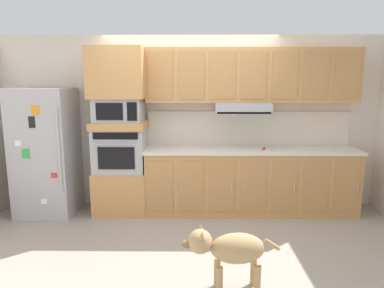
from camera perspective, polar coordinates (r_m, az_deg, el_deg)
name	(u,v)px	position (r m, az deg, el deg)	size (l,w,h in m)	color
ground_plane	(189,233)	(4.38, -0.50, -14.54)	(9.60, 9.60, 0.00)	#9E9389
back_kitchen_wall	(190,122)	(5.12, -0.29, 3.65)	(6.20, 0.12, 2.50)	beige
refrigerator	(46,152)	(5.19, -23.10, -1.21)	(0.76, 0.73, 1.76)	#ADADB2
oven_base_cabinet	(122,190)	(5.08, -11.53, -7.58)	(0.74, 0.62, 0.60)	tan
built_in_oven	(121,150)	(4.93, -11.79, -0.93)	(0.70, 0.62, 0.60)	#A8AAAF
appliance_mid_shelf	(120,125)	(4.88, -11.93, 3.11)	(0.74, 0.62, 0.10)	tan
microwave	(119,110)	(4.86, -12.02, 5.57)	(0.64, 0.54, 0.32)	#A8AAAF
appliance_upper_cabinet	(118,73)	(4.85, -12.24, 11.47)	(0.74, 0.62, 0.68)	tan
lower_cabinet_run	(250,181)	(4.98, 9.64, -6.18)	(2.93, 0.63, 0.88)	tan
countertop_slab	(251,150)	(4.88, 9.79, -0.97)	(2.97, 0.64, 0.04)	silver
backsplash_panel	(248,128)	(5.12, 9.37, 2.61)	(2.97, 0.02, 0.50)	silver
upper_cabinet_with_hood	(251,78)	(4.91, 9.82, 10.85)	(2.93, 0.48, 0.88)	tan
screwdriver	(264,149)	(4.83, 11.98, -0.76)	(0.16, 0.15, 0.03)	red
dog	(229,249)	(3.15, 6.22, -16.97)	(0.88, 0.30, 0.60)	tan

